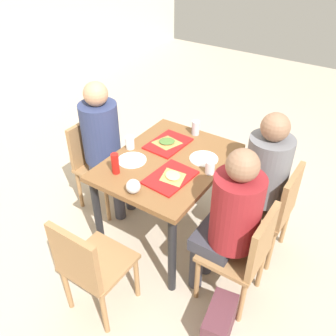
{
  "coord_description": "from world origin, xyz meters",
  "views": [
    {
      "loc": [
        -1.9,
        -1.25,
        2.33
      ],
      "look_at": [
        0.0,
        0.0,
        0.69
      ],
      "focal_mm": 38.58,
      "sensor_mm": 36.0,
      "label": 1
    }
  ],
  "objects": [
    {
      "name": "handbag",
      "position": [
        -0.62,
        -0.81,
        0.14
      ],
      "size": [
        0.34,
        0.21,
        0.28
      ],
      "primitive_type": "cube",
      "rotation": [
        0.0,
        0.0,
        0.17
      ],
      "color": "#592D38",
      "rests_on": "ground_plane"
    },
    {
      "name": "person_in_red",
      "position": [
        -0.27,
        -0.65,
        0.73
      ],
      "size": [
        0.32,
        0.42,
        1.24
      ],
      "color": "#383842",
      "rests_on": "ground_plane"
    },
    {
      "name": "main_table",
      "position": [
        0.0,
        0.0,
        0.66
      ],
      "size": [
        1.06,
        0.81,
        0.77
      ],
      "color": "brown",
      "rests_on": "ground_plane"
    },
    {
      "name": "tray_red_near",
      "position": [
        -0.19,
        -0.14,
        0.78
      ],
      "size": [
        0.38,
        0.29,
        0.02
      ],
      "primitive_type": "cube",
      "rotation": [
        0.0,
        0.0,
        -0.08
      ],
      "color": "red",
      "rests_on": "main_table"
    },
    {
      "name": "tray_red_far",
      "position": [
        0.19,
        0.12,
        0.78
      ],
      "size": [
        0.37,
        0.28,
        0.02
      ],
      "primitive_type": "cube",
      "rotation": [
        0.0,
        0.0,
        -0.06
      ],
      "color": "red",
      "rests_on": "main_table"
    },
    {
      "name": "plastic_cup_b",
      "position": [
        0.03,
        -0.35,
        0.82
      ],
      "size": [
        0.07,
        0.07,
        0.1
      ],
      "primitive_type": "cylinder",
      "color": "white",
      "rests_on": "main_table"
    },
    {
      "name": "condiment_bottle",
      "position": [
        -0.35,
        0.22,
        0.85
      ],
      "size": [
        0.06,
        0.06,
        0.16
      ],
      "primitive_type": "cylinder",
      "color": "red",
      "rests_on": "main_table"
    },
    {
      "name": "person_in_brown_jacket",
      "position": [
        0.27,
        -0.65,
        0.73
      ],
      "size": [
        0.32,
        0.42,
        1.24
      ],
      "color": "#383842",
      "rests_on": "ground_plane"
    },
    {
      "name": "paper_plate_center",
      "position": [
        -0.16,
        0.22,
        0.78
      ],
      "size": [
        0.22,
        0.22,
        0.01
      ],
      "primitive_type": "cylinder",
      "color": "white",
      "rests_on": "main_table"
    },
    {
      "name": "pizza_slice_a",
      "position": [
        -0.18,
        -0.16,
        0.8
      ],
      "size": [
        0.22,
        0.23,
        0.02
      ],
      "color": "tan",
      "rests_on": "tray_red_near"
    },
    {
      "name": "chair_left_end",
      "position": [
        -0.92,
        0.0,
        0.48
      ],
      "size": [
        0.4,
        0.4,
        0.83
      ],
      "color": "#9E7247",
      "rests_on": "ground_plane"
    },
    {
      "name": "person_far_side",
      "position": [
        -0.0,
        0.65,
        0.73
      ],
      "size": [
        0.32,
        0.42,
        1.24
      ],
      "color": "#383842",
      "rests_on": "ground_plane"
    },
    {
      "name": "chair_near_right",
      "position": [
        0.27,
        -0.79,
        0.48
      ],
      "size": [
        0.4,
        0.4,
        0.83
      ],
      "color": "#9E7247",
      "rests_on": "ground_plane"
    },
    {
      "name": "foil_bundle",
      "position": [
        -0.45,
        -0.02,
        0.82
      ],
      "size": [
        0.1,
        0.1,
        0.1
      ],
      "primitive_type": "sphere",
      "color": "silver",
      "rests_on": "main_table"
    },
    {
      "name": "ground_plane",
      "position": [
        0.0,
        0.0,
        -0.01
      ],
      "size": [
        10.0,
        10.0,
        0.02
      ],
      "primitive_type": "cube",
      "color": "#B7A893"
    },
    {
      "name": "plastic_cup_a",
      "position": [
        -0.03,
        0.35,
        0.82
      ],
      "size": [
        0.07,
        0.07,
        0.1
      ],
      "primitive_type": "cylinder",
      "color": "white",
      "rests_on": "main_table"
    },
    {
      "name": "pizza_slice_b",
      "position": [
        0.18,
        0.13,
        0.8
      ],
      "size": [
        0.24,
        0.24,
        0.02
      ],
      "color": "#C68C47",
      "rests_on": "tray_red_far"
    },
    {
      "name": "chair_near_left",
      "position": [
        -0.27,
        -0.79,
        0.48
      ],
      "size": [
        0.4,
        0.4,
        0.83
      ],
      "color": "#9E7247",
      "rests_on": "ground_plane"
    },
    {
      "name": "soda_can",
      "position": [
        0.45,
        0.02,
        0.83
      ],
      "size": [
        0.07,
        0.07,
        0.12
      ],
      "primitive_type": "cylinder",
      "color": "#B7BCC6",
      "rests_on": "main_table"
    },
    {
      "name": "paper_plate_near_edge",
      "position": [
        0.16,
        -0.22,
        0.78
      ],
      "size": [
        0.22,
        0.22,
        0.01
      ],
      "primitive_type": "cylinder",
      "color": "white",
      "rests_on": "main_table"
    },
    {
      "name": "chair_far_side",
      "position": [
        0.0,
        0.79,
        0.48
      ],
      "size": [
        0.4,
        0.4,
        0.83
      ],
      "color": "#9E7247",
      "rests_on": "ground_plane"
    }
  ]
}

